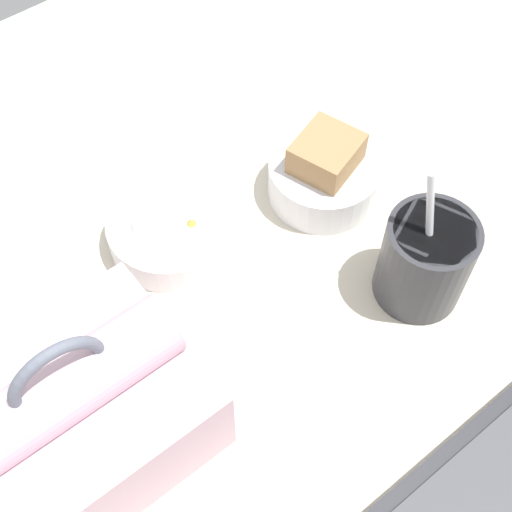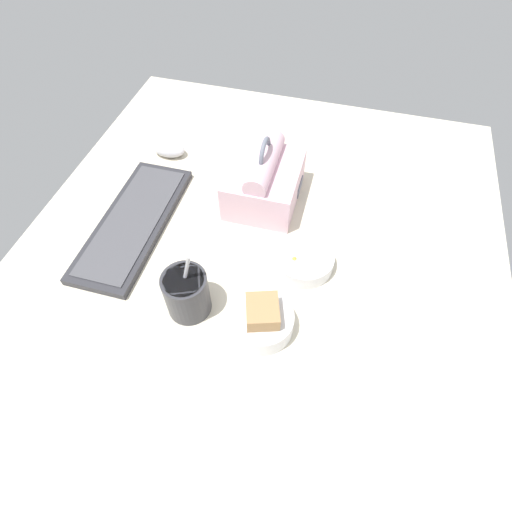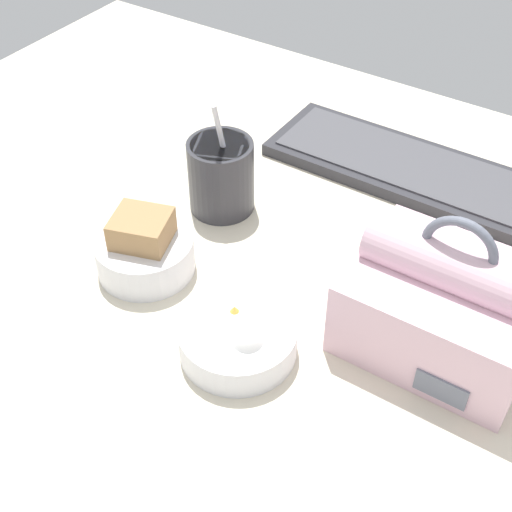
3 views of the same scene
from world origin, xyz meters
The scene contains 6 objects.
desk_surface centered at (0.00, 0.00, 1.00)cm, with size 140.00×110.00×2.00cm.
keyboard centered at (6.41, 30.79, 3.02)cm, with size 39.45×14.71×2.10cm.
lunch_bag centered at (23.30, 3.04, 7.99)cm, with size 20.19×16.83×17.81cm.
soup_cup centered at (-11.17, 9.89, 7.35)cm, with size 8.89×8.89×17.08cm.
bento_bowl_sandwich centered at (-11.87, -5.62, 5.10)cm, with size 12.23×12.23×8.30cm.
bento_bowl_snacks centered at (5.32, -10.46, 4.11)cm, with size 13.15×13.15×5.55cm.
Camera 3 is at (35.18, -52.76, 63.82)cm, focal length 50.00 mm.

